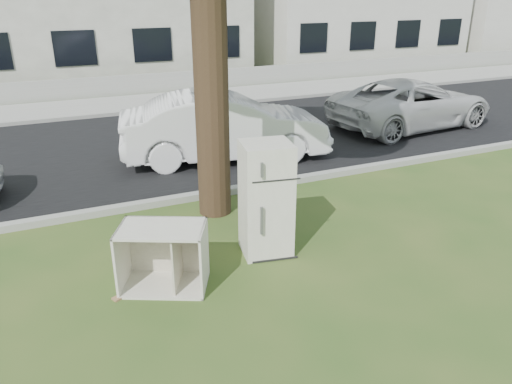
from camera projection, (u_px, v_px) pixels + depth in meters
name	position (u px, v px, depth m)	size (l,w,h in m)	color
ground	(284.00, 254.00, 7.17)	(120.00, 120.00, 0.00)	#2E4D1B
road	(173.00, 144.00, 12.24)	(120.00, 7.00, 0.01)	black
kerb_near	(224.00, 195.00, 9.24)	(120.00, 0.18, 0.12)	gray
kerb_far	(142.00, 113.00, 15.24)	(120.00, 0.18, 0.12)	gray
sidewalk	(133.00, 104.00, 16.46)	(120.00, 2.80, 0.01)	gray
low_wall	(123.00, 85.00, 17.69)	(120.00, 0.15, 0.70)	gray
fridge	(266.00, 199.00, 6.95)	(0.67, 0.62, 1.63)	silver
cabinet	(163.00, 257.00, 6.26)	(1.06, 0.66, 0.83)	white
plank_a	(153.00, 280.00, 6.51)	(1.21, 0.10, 0.02)	olive
plank_b	(168.00, 265.00, 6.87)	(0.84, 0.08, 0.02)	#AA7B58
plank_c	(172.00, 270.00, 6.73)	(0.89, 0.10, 0.02)	tan
car_center	(225.00, 126.00, 10.91)	(1.57, 4.49, 1.48)	white
car_right	(412.00, 103.00, 13.50)	(2.17, 4.70, 1.31)	silver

